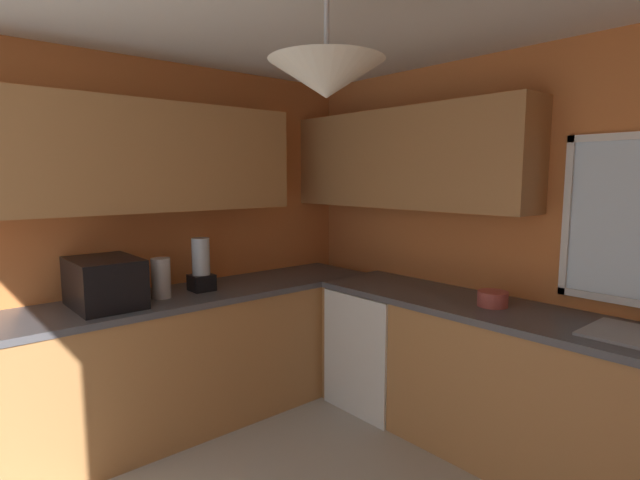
{
  "coord_description": "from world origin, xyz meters",
  "views": [
    {
      "loc": [
        1.42,
        -1.26,
        1.68
      ],
      "look_at": [
        -0.64,
        0.52,
        1.32
      ],
      "focal_mm": 27.66,
      "sensor_mm": 36.0,
      "label": 1
    }
  ],
  "objects_px": {
    "bowl": "(493,299)",
    "blender_appliance": "(201,267)",
    "microwave": "(105,282)",
    "dishwasher": "(382,347)",
    "kettle": "(161,278)"
  },
  "relations": [
    {
      "from": "bowl",
      "to": "blender_appliance",
      "type": "bearing_deg",
      "value": -143.3
    },
    {
      "from": "microwave",
      "to": "bowl",
      "type": "relative_size",
      "value": 2.69
    },
    {
      "from": "bowl",
      "to": "dishwasher",
      "type": "bearing_deg",
      "value": -177.98
    },
    {
      "from": "dishwasher",
      "to": "kettle",
      "type": "xyz_separation_m",
      "value": [
        -0.64,
        -1.39,
        0.6
      ]
    },
    {
      "from": "dishwasher",
      "to": "blender_appliance",
      "type": "relative_size",
      "value": 2.39
    },
    {
      "from": "kettle",
      "to": "blender_appliance",
      "type": "height_order",
      "value": "blender_appliance"
    },
    {
      "from": "dishwasher",
      "to": "bowl",
      "type": "relative_size",
      "value": 4.83
    },
    {
      "from": "bowl",
      "to": "kettle",
      "type": "bearing_deg",
      "value": -136.46
    },
    {
      "from": "microwave",
      "to": "kettle",
      "type": "distance_m",
      "value": 0.34
    },
    {
      "from": "kettle",
      "to": "microwave",
      "type": "bearing_deg",
      "value": -93.37
    },
    {
      "from": "blender_appliance",
      "to": "bowl",
      "type": "bearing_deg",
      "value": 36.7
    },
    {
      "from": "dishwasher",
      "to": "bowl",
      "type": "bearing_deg",
      "value": 2.02
    },
    {
      "from": "microwave",
      "to": "bowl",
      "type": "distance_m",
      "value": 2.32
    },
    {
      "from": "bowl",
      "to": "blender_appliance",
      "type": "distance_m",
      "value": 1.89
    },
    {
      "from": "microwave",
      "to": "kettle",
      "type": "relative_size",
      "value": 1.87
    }
  ]
}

